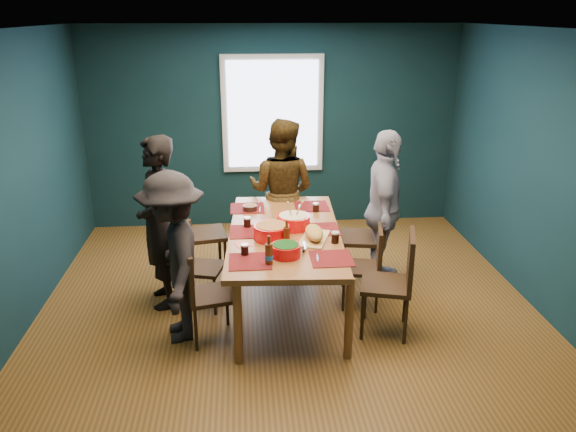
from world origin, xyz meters
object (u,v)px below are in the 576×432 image
object	(u,v)px
chair_right_near	(397,276)
person_back	(282,191)
chair_left_near	(201,287)
cutting_board	(314,234)
chair_left_far	(194,227)
dining_table	(285,238)
person_far_left	(159,223)
person_near_left	(174,258)
chair_right_far	(371,229)
bowl_dumpling	(294,221)
chair_right_mid	(369,261)
bowl_herbs	(286,250)
bowl_salad	(272,231)
chair_left_mid	(194,260)
person_right	(384,210)

from	to	relation	value
chair_right_near	person_back	size ratio (longest dim) A/B	0.58
chair_left_near	cutting_board	size ratio (longest dim) A/B	1.53
chair_left_far	chair_right_near	distance (m)	2.34
chair_left_far	dining_table	bearing A→B (deg)	-48.70
person_back	cutting_board	world-z (taller)	person_back
person_far_left	person_back	world-z (taller)	person_far_left
chair_right_near	person_near_left	distance (m)	2.02
chair_right_far	person_far_left	distance (m)	2.27
dining_table	cutting_board	bearing A→B (deg)	-41.24
bowl_dumpling	chair_right_mid	bearing A→B (deg)	-10.61
chair_right_far	bowl_herbs	size ratio (longest dim) A/B	3.93
chair_right_far	bowl_salad	size ratio (longest dim) A/B	3.03
chair_left_far	person_back	size ratio (longest dim) A/B	0.61
chair_left_mid	person_far_left	xyz separation A→B (m)	(-0.33, 0.09, 0.37)
chair_left_mid	bowl_salad	distance (m)	0.90
chair_right_near	bowl_salad	distance (m)	1.23
chair_right_mid	chair_left_far	bearing A→B (deg)	167.43
chair_left_far	chair_right_mid	size ratio (longest dim) A/B	1.23
person_far_left	person_near_left	size ratio (longest dim) A/B	1.11
chair_right_far	person_right	xyz separation A→B (m)	(0.10, -0.09, 0.26)
bowl_dumpling	chair_right_near	bearing A→B (deg)	-37.36
chair_right_near	person_back	xyz separation A→B (m)	(-0.92, 1.78, 0.28)
chair_left_near	person_back	bearing A→B (deg)	51.60
chair_right_near	bowl_salad	bearing A→B (deg)	175.24
person_right	bowl_dumpling	world-z (taller)	person_right
chair_left_mid	chair_right_mid	world-z (taller)	chair_left_mid
chair_left_far	chair_left_near	world-z (taller)	chair_left_far
person_back	bowl_salad	xyz separation A→B (m)	(-0.19, -1.36, 0.04)
person_right	bowl_herbs	world-z (taller)	person_right
person_back	chair_left_mid	bearing A→B (deg)	72.92
person_right	bowl_salad	distance (m)	1.37
chair_left_far	chair_left_mid	bearing A→B (deg)	-97.31
chair_right_mid	cutting_board	size ratio (longest dim) A/B	1.42
person_right	person_near_left	xyz separation A→B (m)	(-2.12, -0.90, -0.07)
chair_right_far	chair_left_mid	bearing A→B (deg)	-158.07
dining_table	person_back	world-z (taller)	person_back
chair_left_mid	dining_table	bearing A→B (deg)	9.78
chair_right_mid	person_right	xyz separation A→B (m)	(0.24, 0.48, 0.36)
dining_table	chair_right_far	bearing A→B (deg)	29.89
chair_left_far	chair_left_near	bearing A→B (deg)	-94.40
person_back	person_right	distance (m)	1.29
chair_right_near	person_right	bearing A→B (deg)	99.29
chair_left_near	bowl_dumpling	xyz separation A→B (m)	(0.89, 0.65, 0.36)
dining_table	chair_right_far	size ratio (longest dim) A/B	2.14
dining_table	chair_left_far	xyz separation A→B (m)	(-0.94, 0.73, -0.13)
chair_left_far	bowl_herbs	size ratio (longest dim) A/B	3.97
dining_table	chair_right_mid	world-z (taller)	chair_right_mid
dining_table	cutting_board	world-z (taller)	cutting_board
bowl_salad	person_far_left	bearing A→B (deg)	161.89
person_back	bowl_herbs	world-z (taller)	person_back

